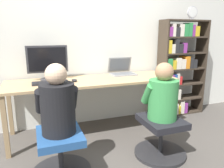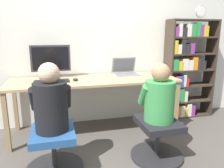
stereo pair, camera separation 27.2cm
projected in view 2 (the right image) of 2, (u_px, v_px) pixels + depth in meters
name	position (u px, v px, depth m)	size (l,w,h in m)	color
ground_plane	(100.00, 142.00, 2.74)	(14.00, 14.00, 0.00)	#4C4742
wall_back	(89.00, 35.00, 3.14)	(10.00, 0.05, 2.60)	silver
desk	(95.00, 84.00, 2.90)	(2.20, 0.68, 0.74)	tan
desktop_monitor	(51.00, 61.00, 2.88)	(0.51, 0.21, 0.44)	#333338
laptop	(126.00, 71.00, 3.18)	(0.36, 0.31, 0.25)	gray
keyboard	(52.00, 81.00, 2.71)	(0.43, 0.16, 0.03)	#232326
computer_mouse_by_keyboard	(75.00, 79.00, 2.79)	(0.07, 0.09, 0.03)	black
office_chair_left	(54.00, 150.00, 2.13)	(0.57, 0.57, 0.43)	#262628
office_chair_right	(157.00, 139.00, 2.36)	(0.57, 0.57, 0.43)	#262628
person_at_monitor	(51.00, 102.00, 2.02)	(0.38, 0.33, 0.65)	black
person_at_laptop	(159.00, 97.00, 2.26)	(0.38, 0.31, 0.61)	#388C47
bookshelf	(185.00, 70.00, 3.42)	(0.78, 0.27, 1.53)	#382D23
desk_clock	(201.00, 12.00, 3.20)	(0.18, 0.03, 0.20)	#B2B2B7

